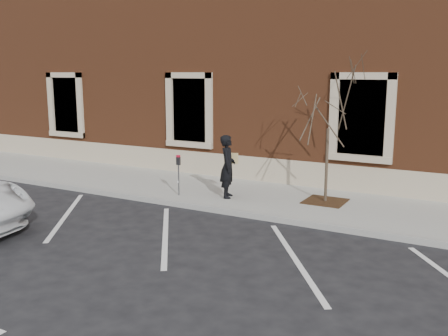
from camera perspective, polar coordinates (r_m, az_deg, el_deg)
The scene contains 9 objects.
ground at distance 13.52m, azimuth -1.24°, elevation -5.00°, with size 120.00×120.00×0.00m, color #28282B.
sidewalk_near at distance 14.99m, azimuth 2.15°, elevation -3.13°, with size 40.00×3.50×0.15m, color #A6A69C.
curb_near at distance 13.46m, azimuth -1.35°, elevation -4.74°, with size 40.00×0.12×0.15m, color #9E9E99.
parking_stripes at distance 11.76m, azimuth -6.72°, elevation -7.51°, with size 28.00×4.40×0.01m, color silver, non-canonical shape.
building_civic at distance 20.07m, azimuth 10.19°, elevation 11.55°, with size 40.00×8.62×8.00m.
man at distance 14.25m, azimuth 0.43°, elevation 0.18°, with size 0.66×0.43×1.81m, color black.
parking_meter at distance 14.56m, azimuth -5.23°, elevation 0.06°, with size 0.11×0.08×1.19m.
tree_grate at distance 14.23m, azimuth 11.49°, elevation -3.74°, with size 1.10×1.10×0.03m, color #3D2913.
sapling at distance 13.81m, azimuth 11.89°, elevation 6.73°, with size 2.24×2.24×3.73m.
Camera 1 is at (6.59, -11.22, 3.69)m, focal length 40.00 mm.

